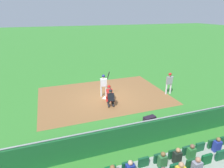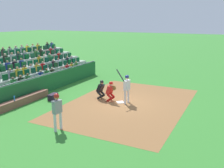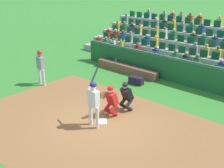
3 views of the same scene
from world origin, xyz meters
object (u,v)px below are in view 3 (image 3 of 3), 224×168
(home_plate_marker, at_px, (101,122))
(water_bottle_on_bench, at_px, (116,61))
(dugout_bench, at_px, (126,69))
(on_deck_batter, at_px, (41,64))
(equipment_duffel_bag, at_px, (136,81))
(catcher_crouching, at_px, (111,99))
(batter_at_plate, at_px, (93,99))
(home_plate_umpire, at_px, (126,95))

(home_plate_marker, relative_size, water_bottle_on_bench, 1.59)
(dugout_bench, distance_m, on_deck_batter, 4.82)
(home_plate_marker, distance_m, on_deck_batter, 5.18)
(on_deck_batter, bearing_deg, equipment_duffel_bag, -137.32)
(on_deck_batter, bearing_deg, home_plate_marker, 170.39)
(home_plate_marker, distance_m, water_bottle_on_bench, 6.28)
(catcher_crouching, distance_m, on_deck_batter, 4.93)
(batter_at_plate, xyz_separation_m, equipment_duffel_bag, (1.50, -4.49, -0.92))
(batter_at_plate, bearing_deg, catcher_crouching, -84.03)
(dugout_bench, height_order, equipment_duffel_bag, dugout_bench)
(dugout_bench, relative_size, equipment_duffel_bag, 5.60)
(home_plate_marker, distance_m, equipment_duffel_bag, 4.35)
(catcher_crouching, relative_size, equipment_duffel_bag, 1.78)
(home_plate_marker, bearing_deg, water_bottle_on_bench, -53.69)
(batter_at_plate, distance_m, catcher_crouching, 1.11)
(water_bottle_on_bench, height_order, equipment_duffel_bag, water_bottle_on_bench)
(equipment_duffel_bag, bearing_deg, catcher_crouching, 103.88)
(equipment_duffel_bag, distance_m, on_deck_batter, 4.87)
(water_bottle_on_bench, xyz_separation_m, on_deck_batter, (1.29, 4.20, 0.51))
(batter_at_plate, bearing_deg, water_bottle_on_bench, -55.55)
(home_plate_umpire, distance_m, on_deck_batter, 5.11)
(batter_at_plate, height_order, catcher_crouching, batter_at_plate)
(catcher_crouching, bearing_deg, water_bottle_on_bench, -50.54)
(catcher_crouching, bearing_deg, home_plate_marker, 97.44)
(water_bottle_on_bench, bearing_deg, home_plate_marker, 126.31)
(equipment_duffel_bag, bearing_deg, batter_at_plate, 100.38)
(on_deck_batter, bearing_deg, water_bottle_on_bench, -107.13)
(dugout_bench, distance_m, water_bottle_on_bench, 0.80)
(dugout_bench, distance_m, equipment_duffel_bag, 1.84)
(dugout_bench, height_order, water_bottle_on_bench, water_bottle_on_bench)
(home_plate_umpire, bearing_deg, dugout_bench, -50.59)
(catcher_crouching, distance_m, dugout_bench, 5.38)
(home_plate_marker, height_order, equipment_duffel_bag, equipment_duffel_bag)
(dugout_bench, bearing_deg, water_bottle_on_bench, 7.85)
(catcher_crouching, bearing_deg, home_plate_umpire, -100.76)
(batter_at_plate, relative_size, water_bottle_on_bench, 7.74)
(dugout_bench, relative_size, on_deck_batter, 2.30)
(water_bottle_on_bench, distance_m, equipment_duffel_bag, 2.45)
(batter_at_plate, height_order, water_bottle_on_bench, batter_at_plate)
(catcher_crouching, bearing_deg, dugout_bench, -57.08)
(catcher_crouching, xyz_separation_m, home_plate_umpire, (-0.15, -0.77, -0.02))
(batter_at_plate, distance_m, water_bottle_on_bench, 6.61)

